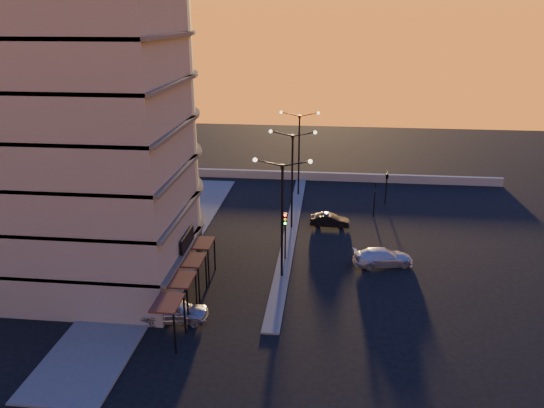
{
  "coord_description": "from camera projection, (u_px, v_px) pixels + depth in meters",
  "views": [
    {
      "loc": [
        3.34,
        -36.81,
        19.25
      ],
      "look_at": [
        -1.3,
        4.85,
        4.25
      ],
      "focal_mm": 35.0,
      "sensor_mm": 36.0,
      "label": 1
    }
  ],
  "objects": [
    {
      "name": "median",
      "position": [
        291.0,
        228.0,
        50.62
      ],
      "size": [
        1.2,
        36.0,
        0.12
      ],
      "primitive_type": "cube",
      "color": "#4D4E4B",
      "rests_on": "ground"
    },
    {
      "name": "sidewalk_west",
      "position": [
        166.0,
        249.0,
        46.1
      ],
      "size": [
        5.0,
        40.0,
        0.12
      ],
      "primitive_type": "cube",
      "color": "#4D4E4B",
      "rests_on": "ground"
    },
    {
      "name": "streetlamp_far",
      "position": [
        299.0,
        147.0,
        58.11
      ],
      "size": [
        4.32,
        0.32,
        9.51
      ],
      "color": "black",
      "rests_on": "ground"
    },
    {
      "name": "car_sedan",
      "position": [
        330.0,
        220.0,
        50.9
      ],
      "size": [
        3.82,
        1.5,
        1.24
      ],
      "primitive_type": "imported",
      "rotation": [
        0.0,
        0.0,
        1.52
      ],
      "color": "black",
      "rests_on": "ground"
    },
    {
      "name": "ground",
      "position": [
        282.0,
        277.0,
        41.28
      ],
      "size": [
        120.0,
        120.0,
        0.0
      ],
      "primitive_type": "plane",
      "color": "black",
      "rests_on": "ground"
    },
    {
      "name": "car_wagon",
      "position": [
        383.0,
        257.0,
        42.98
      ],
      "size": [
        5.14,
        2.98,
        1.4
      ],
      "primitive_type": "imported",
      "rotation": [
        0.0,
        0.0,
        1.79
      ],
      "color": "#B9BBC2",
      "rests_on": "ground"
    },
    {
      "name": "car_hatchback",
      "position": [
        174.0,
        311.0,
        35.11
      ],
      "size": [
        4.63,
        2.15,
        1.54
      ],
      "primitive_type": "imported",
      "rotation": [
        0.0,
        0.0,
        1.65
      ],
      "color": "#98999F",
      "rests_on": "ground"
    },
    {
      "name": "traffic_light_main",
      "position": [
        285.0,
        229.0,
        42.99
      ],
      "size": [
        0.28,
        0.44,
        4.25
      ],
      "color": "black",
      "rests_on": "ground"
    },
    {
      "name": "streetlamp_mid",
      "position": [
        292.0,
        172.0,
        48.75
      ],
      "size": [
        4.32,
        0.32,
        9.51
      ],
      "color": "black",
      "rests_on": "ground"
    },
    {
      "name": "signal_east_a",
      "position": [
        375.0,
        199.0,
        52.89
      ],
      "size": [
        0.13,
        0.16,
        3.6
      ],
      "color": "black",
      "rests_on": "ground"
    },
    {
      "name": "streetlamp_near",
      "position": [
        282.0,
        210.0,
        39.39
      ],
      "size": [
        4.32,
        0.32,
        9.51
      ],
      "color": "black",
      "rests_on": "ground"
    },
    {
      "name": "building",
      "position": [
        92.0,
        121.0,
        38.75
      ],
      "size": [
        14.35,
        17.08,
        25.0
      ],
      "color": "slate",
      "rests_on": "ground"
    },
    {
      "name": "parapet",
      "position": [
        318.0,
        176.0,
        65.23
      ],
      "size": [
        44.0,
        0.5,
        1.0
      ],
      "primitive_type": "cube",
      "color": "slate",
      "rests_on": "ground"
    },
    {
      "name": "signal_east_b",
      "position": [
        387.0,
        177.0,
        56.09
      ],
      "size": [
        0.42,
        1.99,
        3.6
      ],
      "color": "black",
      "rests_on": "ground"
    }
  ]
}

